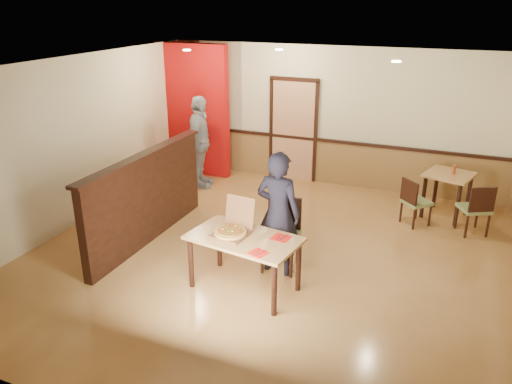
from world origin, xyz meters
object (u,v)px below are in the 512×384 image
at_px(main_table, 244,245).
at_px(passerby, 200,142).
at_px(side_chair_right, 476,207).
at_px(diner_chair, 282,231).
at_px(pizza_box, 232,230).
at_px(condiment, 454,170).
at_px(side_table, 448,183).
at_px(side_chair_left, 414,200).
at_px(diner, 278,214).

xyz_separation_m(main_table, passerby, (-2.39, 3.24, 0.28)).
bearing_deg(side_chair_right, diner_chair, 12.52).
bearing_deg(pizza_box, passerby, 130.66).
relative_size(diner_chair, pizza_box, 1.88).
bearing_deg(condiment, pizza_box, -126.31).
distance_m(main_table, passerby, 4.04).
distance_m(side_table, passerby, 4.76).
relative_size(diner_chair, side_chair_left, 1.24).
xyz_separation_m(side_table, diner, (-2.10, -2.93, 0.27)).
bearing_deg(side_table, condiment, 7.25).
bearing_deg(passerby, side_chair_left, -106.75).
bearing_deg(side_chair_left, pizza_box, 99.61).
distance_m(side_chair_left, side_table, 0.79).
height_order(main_table, side_table, side_table).
bearing_deg(condiment, diner_chair, -127.83).
bearing_deg(side_table, diner, -125.66).
relative_size(side_table, diner, 0.52).
bearing_deg(side_table, side_chair_right, -51.70).
height_order(side_chair_left, side_table, side_chair_left).
bearing_deg(side_chair_right, side_table, -79.23).
relative_size(main_table, pizza_box, 2.82).
distance_m(pizza_box, condiment, 4.38).
relative_size(main_table, side_table, 1.65).
height_order(side_table, condiment, condiment).
bearing_deg(diner, passerby, -39.16).
height_order(main_table, pizza_box, pizza_box).
xyz_separation_m(main_table, condiment, (2.41, 3.55, 0.22)).
distance_m(main_table, side_chair_right, 4.08).
relative_size(side_chair_left, diner, 0.46).
relative_size(diner, pizza_box, 3.26).
bearing_deg(condiment, diner, -126.39).
xyz_separation_m(pizza_box, condiment, (2.59, 3.53, 0.06)).
bearing_deg(passerby, diner_chair, -145.92).
height_order(side_table, pizza_box, pizza_box).
bearing_deg(diner, pizza_box, 59.86).
relative_size(main_table, passerby, 0.82).
distance_m(side_table, pizza_box, 4.34).
relative_size(main_table, diner, 0.87).
distance_m(side_chair_left, pizza_box, 3.58).
height_order(side_chair_right, side_table, side_chair_right).
xyz_separation_m(side_table, passerby, (-4.74, -0.30, 0.31)).
distance_m(side_chair_left, side_chair_right, 0.97).
height_order(main_table, diner, diner).
xyz_separation_m(diner, pizza_box, (-0.43, -0.59, -0.07)).
relative_size(side_table, condiment, 6.01).
height_order(diner_chair, pizza_box, pizza_box).
xyz_separation_m(side_table, condiment, (0.06, 0.01, 0.26)).
relative_size(diner, condiment, 11.49).
xyz_separation_m(side_chair_left, side_table, (0.49, 0.59, 0.17)).
xyz_separation_m(main_table, pizza_box, (-0.18, 0.02, 0.17)).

